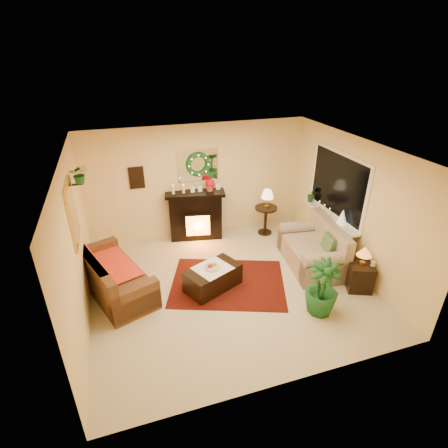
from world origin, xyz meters
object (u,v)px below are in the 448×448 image
object	(u,v)px
end_table_square	(360,276)
side_table_round	(265,221)
loveseat	(312,247)
coffee_table	(213,278)
fireplace	(196,216)
sofa	(114,271)

from	to	relation	value
end_table_square	side_table_round	bearing A→B (deg)	107.01
loveseat	coffee_table	size ratio (longest dim) A/B	1.55
coffee_table	end_table_square	bearing A→B (deg)	-43.07
coffee_table	fireplace	bearing A→B (deg)	60.36
fireplace	side_table_round	bearing A→B (deg)	0.18
sofa	end_table_square	distance (m)	4.50
side_table_round	end_table_square	distance (m)	2.64
loveseat	coffee_table	world-z (taller)	loveseat
side_table_round	end_table_square	xyz separation A→B (m)	(0.77, -2.53, -0.06)
coffee_table	loveseat	bearing A→B (deg)	-21.33
fireplace	side_table_round	xyz separation A→B (m)	(1.63, -0.31, -0.22)
sofa	fireplace	world-z (taller)	fireplace
fireplace	coffee_table	size ratio (longest dim) A/B	1.16
side_table_round	coffee_table	distance (m)	2.46
sofa	coffee_table	world-z (taller)	sofa
side_table_round	end_table_square	size ratio (longest dim) A/B	1.30
fireplace	loveseat	size ratio (longest dim) A/B	0.74
fireplace	end_table_square	distance (m)	3.73
fireplace	side_table_round	distance (m)	1.67
sofa	coffee_table	bearing A→B (deg)	-35.20
end_table_square	coffee_table	bearing A→B (deg)	161.58
loveseat	end_table_square	xyz separation A→B (m)	(0.44, -0.98, -0.15)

